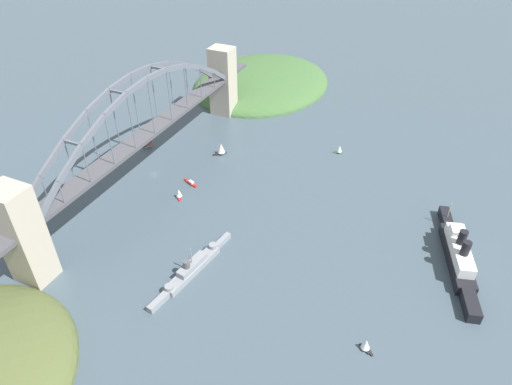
{
  "coord_description": "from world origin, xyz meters",
  "views": [
    {
      "loc": [
        213.34,
        177.05,
        180.82
      ],
      "look_at": [
        0.0,
        79.83,
        8.0
      ],
      "focal_mm": 31.82,
      "sensor_mm": 36.0,
      "label": 1
    }
  ],
  "objects_px": {
    "naval_cruiser": "(192,268)",
    "small_boat_2": "(366,345)",
    "small_boat_1": "(221,149)",
    "small_boat_4": "(179,193)",
    "ocean_liner": "(458,254)",
    "small_boat_3": "(339,149)",
    "seaplane_taxiing_near_bridge": "(147,144)",
    "small_boat_0": "(191,183)",
    "harbor_arch_bridge": "(148,135)"
  },
  "relations": [
    {
      "from": "ocean_liner",
      "to": "small_boat_2",
      "type": "distance_m",
      "value": 82.9
    },
    {
      "from": "small_boat_2",
      "to": "small_boat_4",
      "type": "height_order",
      "value": "small_boat_4"
    },
    {
      "from": "small_boat_1",
      "to": "small_boat_2",
      "type": "bearing_deg",
      "value": 48.64
    },
    {
      "from": "harbor_arch_bridge",
      "to": "small_boat_2",
      "type": "relative_size",
      "value": 38.46
    },
    {
      "from": "ocean_liner",
      "to": "small_boat_1",
      "type": "relative_size",
      "value": 8.29
    },
    {
      "from": "small_boat_3",
      "to": "small_boat_4",
      "type": "relative_size",
      "value": 0.95
    },
    {
      "from": "small_boat_4",
      "to": "harbor_arch_bridge",
      "type": "bearing_deg",
      "value": -117.32
    },
    {
      "from": "naval_cruiser",
      "to": "seaplane_taxiing_near_bridge",
      "type": "relative_size",
      "value": 5.86
    },
    {
      "from": "naval_cruiser",
      "to": "small_boat_2",
      "type": "bearing_deg",
      "value": 85.0
    },
    {
      "from": "harbor_arch_bridge",
      "to": "small_boat_0",
      "type": "relative_size",
      "value": 22.02
    },
    {
      "from": "harbor_arch_bridge",
      "to": "small_boat_1",
      "type": "distance_m",
      "value": 59.87
    },
    {
      "from": "small_boat_0",
      "to": "small_boat_1",
      "type": "height_order",
      "value": "small_boat_1"
    },
    {
      "from": "seaplane_taxiing_near_bridge",
      "to": "small_boat_0",
      "type": "height_order",
      "value": "seaplane_taxiing_near_bridge"
    },
    {
      "from": "small_boat_1",
      "to": "small_boat_2",
      "type": "xyz_separation_m",
      "value": [
        123.28,
        140.04,
        -1.49
      ]
    },
    {
      "from": "harbor_arch_bridge",
      "to": "ocean_liner",
      "type": "relative_size",
      "value": 3.32
    },
    {
      "from": "small_boat_3",
      "to": "small_boat_0",
      "type": "bearing_deg",
      "value": -44.84
    },
    {
      "from": "ocean_liner",
      "to": "small_boat_3",
      "type": "distance_m",
      "value": 125.62
    },
    {
      "from": "seaplane_taxiing_near_bridge",
      "to": "small_boat_4",
      "type": "bearing_deg",
      "value": 51.61
    },
    {
      "from": "small_boat_1",
      "to": "small_boat_4",
      "type": "relative_size",
      "value": 1.36
    },
    {
      "from": "harbor_arch_bridge",
      "to": "small_boat_2",
      "type": "distance_m",
      "value": 190.47
    },
    {
      "from": "small_boat_2",
      "to": "seaplane_taxiing_near_bridge",
      "type": "bearing_deg",
      "value": -118.94
    },
    {
      "from": "seaplane_taxiing_near_bridge",
      "to": "small_boat_4",
      "type": "distance_m",
      "value": 74.39
    },
    {
      "from": "naval_cruiser",
      "to": "small_boat_4",
      "type": "relative_size",
      "value": 8.94
    },
    {
      "from": "naval_cruiser",
      "to": "small_boat_2",
      "type": "distance_m",
      "value": 97.19
    },
    {
      "from": "seaplane_taxiing_near_bridge",
      "to": "small_boat_3",
      "type": "xyz_separation_m",
      "value": [
        -52.59,
        138.74,
        1.15
      ]
    },
    {
      "from": "naval_cruiser",
      "to": "seaplane_taxiing_near_bridge",
      "type": "distance_m",
      "value": 142.76
    },
    {
      "from": "small_boat_3",
      "to": "ocean_liner",
      "type": "bearing_deg",
      "value": 46.91
    },
    {
      "from": "naval_cruiser",
      "to": "small_boat_4",
      "type": "bearing_deg",
      "value": -142.04
    },
    {
      "from": "small_boat_0",
      "to": "small_boat_4",
      "type": "xyz_separation_m",
      "value": [
        16.67,
        1.23,
        2.55
      ]
    },
    {
      "from": "naval_cruiser",
      "to": "small_boat_2",
      "type": "relative_size",
      "value": 9.19
    },
    {
      "from": "harbor_arch_bridge",
      "to": "small_boat_3",
      "type": "xyz_separation_m",
      "value": [
        -82.59,
        111.79,
        -28.02
      ]
    },
    {
      "from": "naval_cruiser",
      "to": "small_boat_3",
      "type": "relative_size",
      "value": 9.39
    },
    {
      "from": "seaplane_taxiing_near_bridge",
      "to": "small_boat_3",
      "type": "height_order",
      "value": "small_boat_3"
    },
    {
      "from": "harbor_arch_bridge",
      "to": "ocean_liner",
      "type": "distance_m",
      "value": 205.13
    },
    {
      "from": "seaplane_taxiing_near_bridge",
      "to": "small_boat_2",
      "type": "relative_size",
      "value": 1.57
    },
    {
      "from": "small_boat_0",
      "to": "harbor_arch_bridge",
      "type": "bearing_deg",
      "value": -89.1
    },
    {
      "from": "small_boat_4",
      "to": "small_boat_1",
      "type": "bearing_deg",
      "value": -179.49
    },
    {
      "from": "ocean_liner",
      "to": "harbor_arch_bridge",
      "type": "bearing_deg",
      "value": -90.9
    },
    {
      "from": "harbor_arch_bridge",
      "to": "ocean_liner",
      "type": "xyz_separation_m",
      "value": [
        3.21,
        203.5,
        -25.6
      ]
    },
    {
      "from": "harbor_arch_bridge",
      "to": "naval_cruiser",
      "type": "height_order",
      "value": "harbor_arch_bridge"
    },
    {
      "from": "naval_cruiser",
      "to": "small_boat_0",
      "type": "distance_m",
      "value": 83.82
    },
    {
      "from": "small_boat_1",
      "to": "small_boat_3",
      "type": "relative_size",
      "value": 1.43
    },
    {
      "from": "harbor_arch_bridge",
      "to": "small_boat_0",
      "type": "xyz_separation_m",
      "value": [
        -0.48,
        30.12,
        -30.46
      ]
    },
    {
      "from": "seaplane_taxiing_near_bridge",
      "to": "small_boat_1",
      "type": "bearing_deg",
      "value": 103.54
    },
    {
      "from": "small_boat_1",
      "to": "small_boat_4",
      "type": "height_order",
      "value": "small_boat_1"
    },
    {
      "from": "small_boat_4",
      "to": "ocean_liner",
      "type": "bearing_deg",
      "value": 94.31
    },
    {
      "from": "ocean_liner",
      "to": "naval_cruiser",
      "type": "bearing_deg",
      "value": -62.4
    },
    {
      "from": "ocean_liner",
      "to": "seaplane_taxiing_near_bridge",
      "type": "height_order",
      "value": "ocean_liner"
    },
    {
      "from": "harbor_arch_bridge",
      "to": "small_boat_3",
      "type": "relative_size",
      "value": 39.29
    },
    {
      "from": "small_boat_3",
      "to": "naval_cruiser",
      "type": "bearing_deg",
      "value": -13.82
    }
  ]
}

